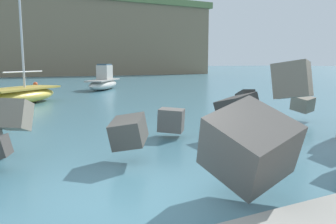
{
  "coord_description": "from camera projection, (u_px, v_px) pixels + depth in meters",
  "views": [
    {
      "loc": [
        -2.01,
        -5.3,
        2.34
      ],
      "look_at": [
        0.95,
        0.5,
        1.4
      ],
      "focal_mm": 36.73,
      "sensor_mm": 36.0,
      "label": 1
    }
  ],
  "objects": [
    {
      "name": "ground_plane",
      "position": [
        132.0,
        200.0,
        5.91
      ],
      "size": [
        400.0,
        400.0,
        0.0
      ],
      "primitive_type": "plane",
      "color": "#42707F"
    },
    {
      "name": "boat_near_centre",
      "position": [
        104.0,
        82.0,
        29.8
      ],
      "size": [
        4.6,
        5.71,
        2.22
      ],
      "color": "beige",
      "rests_on": "ground"
    },
    {
      "name": "headland_bluff",
      "position": [
        9.0,
        38.0,
        68.08
      ],
      "size": [
        74.67,
        32.89,
        14.37
      ],
      "color": "#847056",
      "rests_on": "ground"
    },
    {
      "name": "mooring_buoy_inner",
      "position": [
        35.0,
        84.0,
        33.7
      ],
      "size": [
        0.44,
        0.44,
        0.44
      ],
      "color": "#E54C1E",
      "rests_on": "ground"
    },
    {
      "name": "boat_mid_centre",
      "position": [
        20.0,
        95.0,
        19.54
      ],
      "size": [
        5.25,
        5.21,
        7.67
      ],
      "color": "#EAC64C",
      "rests_on": "ground"
    },
    {
      "name": "breakwater_jetty",
      "position": [
        147.0,
        118.0,
        7.16
      ],
      "size": [
        31.79,
        7.22,
        3.38
      ],
      "color": "slate",
      "rests_on": "ground"
    }
  ]
}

